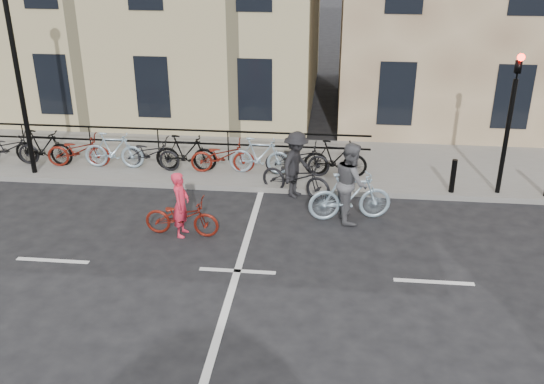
# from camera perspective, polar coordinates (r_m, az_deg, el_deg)

# --- Properties ---
(ground) EXTENTS (120.00, 120.00, 0.00)m
(ground) POSITION_cam_1_polar(r_m,az_deg,el_deg) (12.69, -3.28, -7.44)
(ground) COLOR black
(ground) RESTS_ON ground
(sidewalk) EXTENTS (46.00, 4.00, 0.15)m
(sidewalk) POSITION_cam_1_polar(r_m,az_deg,el_deg) (18.84, -12.48, 3.15)
(sidewalk) COLOR slate
(sidewalk) RESTS_ON ground
(traffic_light) EXTENTS (0.18, 0.30, 3.90)m
(traffic_light) POSITION_cam_1_polar(r_m,az_deg,el_deg) (16.17, 21.61, 7.44)
(traffic_light) COLOR black
(traffic_light) RESTS_ON sidewalk
(lamp_post) EXTENTS (0.36, 0.36, 5.28)m
(lamp_post) POSITION_cam_1_polar(r_m,az_deg,el_deg) (17.51, -23.09, 11.90)
(lamp_post) COLOR black
(lamp_post) RESTS_ON sidewalk
(bollard_east) EXTENTS (0.14, 0.14, 0.90)m
(bollard_east) POSITION_cam_1_polar(r_m,az_deg,el_deg) (16.39, 16.68, 1.45)
(bollard_east) COLOR black
(bollard_east) RESTS_ON sidewalk
(parked_bikes) EXTENTS (11.45, 1.23, 1.05)m
(parked_bikes) POSITION_cam_1_polar(r_m,az_deg,el_deg) (17.44, -9.89, 3.67)
(parked_bikes) COLOR black
(parked_bikes) RESTS_ON sidewalk
(cyclist_pink) EXTENTS (1.76, 0.70, 1.54)m
(cyclist_pink) POSITION_cam_1_polar(r_m,az_deg,el_deg) (13.98, -8.52, -2.03)
(cyclist_pink) COLOR maroon
(cyclist_pink) RESTS_ON ground
(cyclist_grey) EXTENTS (2.09, 1.08, 1.95)m
(cyclist_grey) POSITION_cam_1_polar(r_m,az_deg,el_deg) (14.57, 7.39, 0.25)
(cyclist_grey) COLOR #9AB6C9
(cyclist_grey) RESTS_ON ground
(cyclist_dark) EXTENTS (2.10, 1.44, 1.77)m
(cyclist_dark) POSITION_cam_1_polar(r_m,az_deg,el_deg) (15.75, 2.27, 1.95)
(cyclist_dark) COLOR black
(cyclist_dark) RESTS_ON ground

